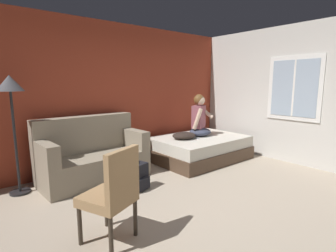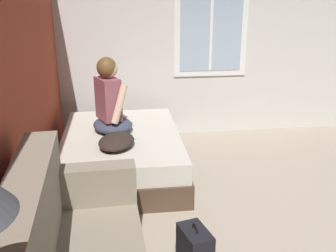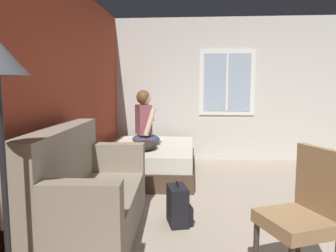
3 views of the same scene
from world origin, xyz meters
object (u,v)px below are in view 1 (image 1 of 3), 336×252
(couch, at_px, (92,156))
(side_chair, at_px, (113,192))
(floor_lamp, at_px, (11,95))
(backpack, at_px, (138,177))
(cell_phone, at_px, (198,138))
(person_seated, at_px, (200,119))
(bed, at_px, (199,148))
(throw_pillow, at_px, (184,136))

(couch, distance_m, side_chair, 1.90)
(floor_lamp, bearing_deg, backpack, -35.07)
(cell_phone, bearing_deg, backpack, -121.78)
(side_chair, height_order, cell_phone, side_chair)
(cell_phone, relative_size, floor_lamp, 0.08)
(side_chair, bearing_deg, person_seated, 28.83)
(person_seated, bearing_deg, couch, 174.26)
(bed, height_order, person_seated, person_seated)
(bed, distance_m, floor_lamp, 3.51)
(backpack, height_order, floor_lamp, floor_lamp)
(throw_pillow, bearing_deg, bed, -7.08)
(bed, height_order, throw_pillow, throw_pillow)
(backpack, height_order, cell_phone, cell_phone)
(backpack, bearing_deg, side_chair, -133.77)
(throw_pillow, bearing_deg, cell_phone, -31.17)
(couch, height_order, throw_pillow, couch)
(person_seated, height_order, throw_pillow, person_seated)
(floor_lamp, bearing_deg, couch, -6.86)
(couch, relative_size, cell_phone, 12.06)
(couch, bearing_deg, throw_pillow, -9.13)
(person_seated, relative_size, cell_phone, 6.08)
(backpack, xyz_separation_m, floor_lamp, (-1.41, 0.99, 1.24))
(bed, distance_m, person_seated, 0.62)
(bed, distance_m, couch, 2.23)
(throw_pillow, xyz_separation_m, cell_phone, (0.24, -0.14, -0.07))
(throw_pillow, bearing_deg, side_chair, -147.32)
(floor_lamp, bearing_deg, side_chair, -75.56)
(couch, distance_m, person_seated, 2.35)
(backpack, bearing_deg, person_seated, 17.82)
(person_seated, bearing_deg, throw_pillow, -173.31)
(bed, relative_size, couch, 1.10)
(couch, xyz_separation_m, side_chair, (-0.57, -1.81, 0.14))
(floor_lamp, bearing_deg, bed, -8.14)
(backpack, height_order, throw_pillow, throw_pillow)
(backpack, bearing_deg, throw_pillow, 21.35)
(bed, xyz_separation_m, cell_phone, (-0.16, -0.09, 0.25))
(couch, relative_size, throw_pillow, 3.62)
(side_chair, height_order, floor_lamp, floor_lamp)
(backpack, relative_size, throw_pillow, 0.95)
(couch, distance_m, cell_phone, 2.09)
(throw_pillow, xyz_separation_m, floor_lamp, (-2.87, 0.42, 0.88))
(bed, bearing_deg, couch, 171.24)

